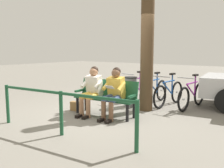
{
  "coord_description": "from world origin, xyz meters",
  "views": [
    {
      "loc": [
        -3.94,
        4.76,
        1.63
      ],
      "look_at": [
        -0.21,
        -0.23,
        0.75
      ],
      "focal_mm": 39.92,
      "sensor_mm": 36.0,
      "label": 1
    }
  ],
  "objects_px": {
    "person_companion": "(92,88)",
    "bench": "(106,95)",
    "handbag": "(76,106)",
    "bicycle_green": "(192,95)",
    "litter_bin": "(131,91)",
    "person_reading": "(114,90)",
    "bicycle_orange": "(136,90)",
    "bicycle_purple": "(154,92)",
    "tree_trunk": "(147,52)",
    "bicycle_blue": "(169,93)"
  },
  "relations": [
    {
      "from": "bicycle_blue",
      "to": "person_companion",
      "type": "bearing_deg",
      "value": -24.44
    },
    {
      "from": "bicycle_purple",
      "to": "person_reading",
      "type": "bearing_deg",
      "value": -0.12
    },
    {
      "from": "bench",
      "to": "bicycle_orange",
      "type": "relative_size",
      "value": 0.98
    },
    {
      "from": "litter_bin",
      "to": "bicycle_blue",
      "type": "bearing_deg",
      "value": -140.03
    },
    {
      "from": "litter_bin",
      "to": "bicycle_orange",
      "type": "height_order",
      "value": "bicycle_orange"
    },
    {
      "from": "tree_trunk",
      "to": "bicycle_orange",
      "type": "xyz_separation_m",
      "value": [
        0.85,
        -0.89,
        -1.2
      ]
    },
    {
      "from": "person_reading",
      "to": "person_companion",
      "type": "distance_m",
      "value": 0.64
    },
    {
      "from": "litter_bin",
      "to": "person_companion",
      "type": "bearing_deg",
      "value": 78.41
    },
    {
      "from": "handbag",
      "to": "bicycle_green",
      "type": "distance_m",
      "value": 3.18
    },
    {
      "from": "tree_trunk",
      "to": "bicycle_purple",
      "type": "xyz_separation_m",
      "value": [
        0.22,
        -0.89,
        -1.2
      ]
    },
    {
      "from": "person_companion",
      "to": "person_reading",
      "type": "bearing_deg",
      "value": 179.95
    },
    {
      "from": "bench",
      "to": "person_reading",
      "type": "relative_size",
      "value": 1.36
    },
    {
      "from": "bench",
      "to": "handbag",
      "type": "xyz_separation_m",
      "value": [
        0.91,
        0.16,
        -0.39
      ]
    },
    {
      "from": "bicycle_purple",
      "to": "bicycle_orange",
      "type": "bearing_deg",
      "value": -89.99
    },
    {
      "from": "bench",
      "to": "bicycle_purple",
      "type": "bearing_deg",
      "value": -105.17
    },
    {
      "from": "litter_bin",
      "to": "bicycle_orange",
      "type": "bearing_deg",
      "value": -70.7
    },
    {
      "from": "bench",
      "to": "person_companion",
      "type": "relative_size",
      "value": 1.36
    },
    {
      "from": "person_reading",
      "to": "bicycle_green",
      "type": "distance_m",
      "value": 2.39
    },
    {
      "from": "bench",
      "to": "bicycle_orange",
      "type": "bearing_deg",
      "value": -86.46
    },
    {
      "from": "handbag",
      "to": "litter_bin",
      "type": "xyz_separation_m",
      "value": [
        -0.88,
        -1.32,
        0.31
      ]
    },
    {
      "from": "handbag",
      "to": "tree_trunk",
      "type": "bearing_deg",
      "value": -141.44
    },
    {
      "from": "bench",
      "to": "bicycle_blue",
      "type": "xyz_separation_m",
      "value": [
        -0.82,
        -1.87,
        -0.15
      ]
    },
    {
      "from": "person_reading",
      "to": "bicycle_orange",
      "type": "xyz_separation_m",
      "value": [
        0.62,
        -2.03,
        -0.31
      ]
    },
    {
      "from": "person_companion",
      "to": "bicycle_blue",
      "type": "bearing_deg",
      "value": -123.74
    },
    {
      "from": "bicycle_green",
      "to": "bicycle_orange",
      "type": "height_order",
      "value": "same"
    },
    {
      "from": "person_reading",
      "to": "litter_bin",
      "type": "height_order",
      "value": "person_reading"
    },
    {
      "from": "litter_bin",
      "to": "bicycle_purple",
      "type": "bearing_deg",
      "value": -116.47
    },
    {
      "from": "bicycle_purple",
      "to": "litter_bin",
      "type": "bearing_deg",
      "value": -26.43
    },
    {
      "from": "handbag",
      "to": "bicycle_green",
      "type": "height_order",
      "value": "bicycle_green"
    },
    {
      "from": "bicycle_orange",
      "to": "person_reading",
      "type": "bearing_deg",
      "value": 26.02
    },
    {
      "from": "tree_trunk",
      "to": "litter_bin",
      "type": "xyz_separation_m",
      "value": [
        0.59,
        -0.15,
        -1.14
      ]
    },
    {
      "from": "person_reading",
      "to": "bicycle_orange",
      "type": "height_order",
      "value": "person_reading"
    },
    {
      "from": "person_companion",
      "to": "bicycle_green",
      "type": "height_order",
      "value": "person_companion"
    },
    {
      "from": "person_companion",
      "to": "bicycle_purple",
      "type": "relative_size",
      "value": 0.71
    },
    {
      "from": "person_companion",
      "to": "litter_bin",
      "type": "xyz_separation_m",
      "value": [
        -0.28,
        -1.35,
        -0.24
      ]
    },
    {
      "from": "handbag",
      "to": "bicycle_green",
      "type": "bearing_deg",
      "value": -138.36
    },
    {
      "from": "bicycle_blue",
      "to": "bicycle_orange",
      "type": "distance_m",
      "value": 1.11
    },
    {
      "from": "bench",
      "to": "bicycle_blue",
      "type": "height_order",
      "value": "bicycle_blue"
    },
    {
      "from": "litter_bin",
      "to": "bicycle_blue",
      "type": "relative_size",
      "value": 0.5
    },
    {
      "from": "bicycle_green",
      "to": "bicycle_purple",
      "type": "xyz_separation_m",
      "value": [
        1.13,
        0.05,
        0.0
      ]
    },
    {
      "from": "bench",
      "to": "person_companion",
      "type": "xyz_separation_m",
      "value": [
        0.31,
        0.19,
        0.16
      ]
    },
    {
      "from": "bench",
      "to": "bicycle_purple",
      "type": "relative_size",
      "value": 0.97
    },
    {
      "from": "tree_trunk",
      "to": "bicycle_green",
      "type": "bearing_deg",
      "value": -133.96
    },
    {
      "from": "person_companion",
      "to": "bench",
      "type": "bearing_deg",
      "value": -153.0
    },
    {
      "from": "bicycle_green",
      "to": "tree_trunk",
      "type": "bearing_deg",
      "value": -39.51
    },
    {
      "from": "bicycle_green",
      "to": "litter_bin",
      "type": "bearing_deg",
      "value": -57.73
    },
    {
      "from": "bicycle_blue",
      "to": "bench",
      "type": "bearing_deg",
      "value": -19.48
    },
    {
      "from": "tree_trunk",
      "to": "bicycle_blue",
      "type": "xyz_separation_m",
      "value": [
        -0.26,
        -0.86,
        -1.2
      ]
    },
    {
      "from": "bicycle_green",
      "to": "bicycle_purple",
      "type": "distance_m",
      "value": 1.13
    },
    {
      "from": "person_companion",
      "to": "litter_bin",
      "type": "relative_size",
      "value": 1.42
    }
  ]
}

